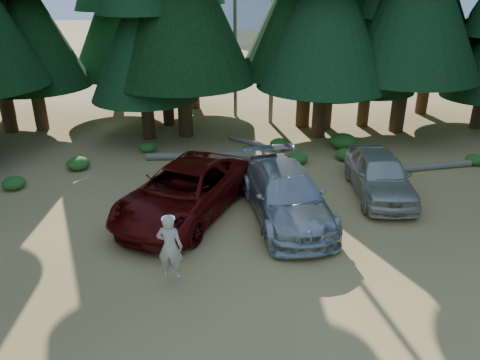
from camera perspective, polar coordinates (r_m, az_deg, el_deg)
The scene contains 19 objects.
ground at distance 14.39m, azimuth 6.19°, elevation -10.02°, with size 160.00×160.00×0.00m, color olive.
forest_belt_north at distance 28.04m, azimuth 1.98°, elevation 7.33°, with size 36.00×7.00×22.00m, color black, non-canonical shape.
snag_front at distance 26.52m, azimuth 4.08°, elevation 19.54°, with size 0.24×0.24×12.00m, color #695F54.
snag_back at distance 27.97m, azimuth -0.59°, elevation 17.76°, with size 0.20×0.20×10.00m, color #695F54.
red_pickup at distance 16.76m, azimuth -6.79°, elevation -1.32°, with size 3.00×6.50×1.81m, color #580A07.
silver_minivan_center at distance 16.50m, azimuth 5.65°, elevation -1.80°, with size 2.44×6.01×1.74m, color #ACB0B5.
silver_minivan_right at distance 18.93m, azimuth 16.66°, elevation 0.68°, with size 2.02×5.02×1.71m, color beige.
frisbee_player at distance 12.94m, azimuth -8.55°, elevation -8.03°, with size 0.78×0.58×1.95m.
log_left at distance 21.98m, azimuth -5.25°, elevation 2.94°, with size 0.34×0.34×4.73m, color #695F54.
log_mid at distance 23.66m, azimuth 1.69°, elevation 4.49°, with size 0.27×0.27×3.24m, color #695F54.
log_right at distance 22.21m, azimuth 21.48°, elevation 1.48°, with size 0.30×0.30×4.66m, color #695F54.
shrub_far_left at distance 21.95m, azimuth -19.14°, elevation 1.92°, with size 0.99×0.99×0.54m, color #2C591A.
shrub_left at distance 23.26m, azimuth -11.14°, elevation 3.96°, with size 0.86×0.86×0.47m, color #2C591A.
shrub_center_left at distance 23.19m, azimuth 4.88°, elevation 4.37°, with size 1.00×1.00×0.55m, color #2C591A.
shrub_center_right at distance 21.59m, azimuth 7.05°, elevation 2.70°, with size 0.93×0.93×0.51m, color #2C591A.
shrub_right at distance 22.35m, azimuth 12.76°, elevation 3.06°, with size 0.97×0.97×0.53m, color #2C591A.
shrub_far_right at distance 23.85m, azimuth 12.44°, elevation 4.67°, with size 1.32×1.32×0.73m, color #2C591A.
shrub_edge_west at distance 20.95m, azimuth -25.86°, elevation -0.31°, with size 0.92×0.92×0.50m, color #2C591A.
shrub_edge_east at distance 23.82m, azimuth 26.73°, elevation 2.23°, with size 0.84×0.84×0.46m, color #2C591A.
Camera 1 is at (-1.97, -11.80, 8.00)m, focal length 35.00 mm.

